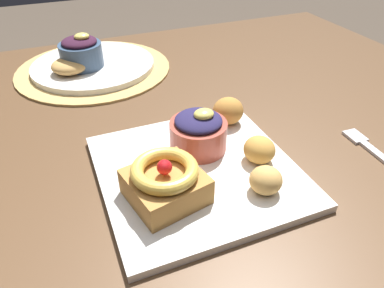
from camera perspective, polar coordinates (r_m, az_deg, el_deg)
The scene contains 12 objects.
dining_table at distance 0.66m, azimuth -8.63°, elevation -4.89°, with size 1.42×0.96×0.73m.
woven_placemat at distance 0.85m, azimuth -15.22°, elevation 11.40°, with size 0.34×0.34×0.01m, color tan.
front_plate at distance 0.51m, azimuth 0.85°, elevation -4.29°, with size 0.27×0.27×0.01m, color white.
cake_slice at distance 0.45m, azimuth -4.53°, elevation -6.01°, with size 0.10×0.10×0.06m.
berry_ramekin at distance 0.53m, azimuth 1.02°, elevation 1.96°, with size 0.09×0.09×0.07m.
fritter_front at distance 0.47m, azimuth 11.59°, elevation -5.62°, with size 0.04×0.04×0.04m, color tan.
fritter_middle at distance 0.60m, azimuth 5.72°, elevation 5.23°, with size 0.05×0.05×0.05m, color #BC7F38.
fritter_back at distance 0.52m, azimuth 10.61°, elevation -0.88°, with size 0.04×0.05×0.04m, color gold.
back_plate at distance 0.85m, azimuth -15.31°, elevation 11.92°, with size 0.27×0.27×0.01m, color white.
back_ramekin at distance 0.82m, azimuth -17.14°, elevation 13.72°, with size 0.09×0.09×0.07m.
back_pastry at distance 0.81m, azimuth -18.82°, elevation 11.65°, with size 0.07×0.07×0.03m, color tan.
fork at distance 0.63m, azimuth 26.33°, elevation -0.60°, with size 0.03×0.13×0.00m.
Camera 1 is at (-0.10, -0.50, 1.07)m, focal length 33.73 mm.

